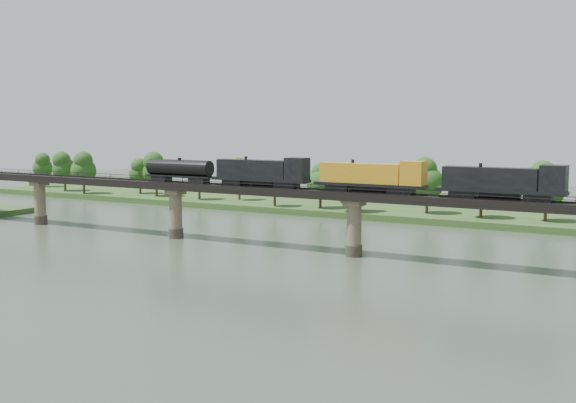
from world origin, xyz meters
The scene contains 6 objects.
ground centered at (0.00, 0.00, 0.00)m, with size 400.00×400.00×0.00m, color #324032.
far_bank centered at (0.00, 85.00, 0.80)m, with size 300.00×24.00×1.60m, color #2C4B1E.
bridge centered at (0.00, 30.00, 5.46)m, with size 236.00×30.00×11.50m.
bridge_superstructure centered at (0.00, 30.00, 11.79)m, with size 220.00×4.90×0.75m.
far_treeline centered at (-8.21, 80.52, 8.83)m, with size 289.06×17.54×13.60m.
freight_train centered at (-4.47, 30.00, 14.20)m, with size 82.12×3.20×5.65m.
Camera 1 is at (53.10, -84.62, 23.70)m, focal length 45.00 mm.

